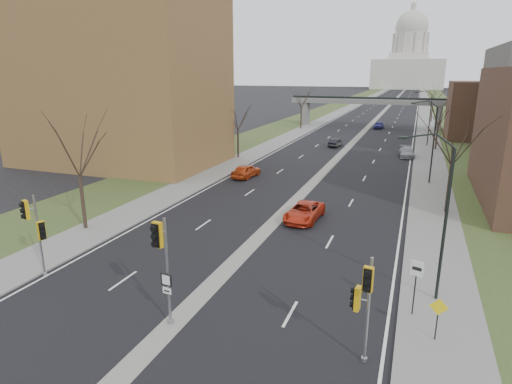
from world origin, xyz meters
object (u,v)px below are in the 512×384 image
Objects in this scene: speed_limit_sign at (416,278)px; car_left_near at (246,171)px; signal_pole_right at (364,296)px; warning_sign at (438,313)px; signal_pole_median at (162,254)px; car_right_far at (379,125)px; car_left_far at (336,143)px; car_right_near at (304,212)px; car_right_mid at (407,152)px; signal_pole_left at (35,225)px.

speed_limit_sign is 30.21m from car_left_near.
signal_pole_right reaches higher than warning_sign.
warning_sign is (11.83, 3.20, -2.28)m from signal_pole_median.
speed_limit_sign is (1.98, 4.45, -0.98)m from signal_pole_right.
signal_pole_median is at bearing -160.79° from warning_sign.
car_right_far is at bearing -94.00° from car_left_near.
car_right_far reaches higher than car_left_far.
car_right_far is at bearing 93.34° from car_right_near.
warning_sign is 0.42× the size of car_right_mid.
car_left_near is (-18.39, 23.92, -1.31)m from speed_limit_sign.
car_right_far is at bearing 101.86° from signal_pole_right.
signal_pole_median is 79.58m from car_right_far.
signal_pole_median reaches higher than speed_limit_sign.
warning_sign is at bearing -51.84° from car_right_near.
car_right_far is at bearing 95.44° from car_right_mid.
speed_limit_sign is at bearing 122.66° from warning_sign.
car_right_mid is at bearing 97.45° from warning_sign.
signal_pole_median is at bearing -169.03° from signal_pole_right.
signal_pole_median is 1.11× the size of car_right_mid.
signal_pole_left reaches higher than car_right_far.
speed_limit_sign is 0.72× the size of car_left_far.
warning_sign is 45.07m from car_right_mid.
signal_pole_median reaches higher than car_left_near.
car_left_far is 36.49m from car_right_near.
signal_pole_right is at bearing 108.29° from car_left_far.
signal_pole_median reaches higher than signal_pole_left.
car_right_mid is (6.87, 31.16, -0.01)m from car_right_near.
car_left_near is at bearing -96.47° from car_right_far.
car_left_near is (-16.42, 28.38, -2.30)m from signal_pole_right.
car_left_far is (-10.68, 52.71, -2.42)m from signal_pole_right.
warning_sign reaches higher than car_right_near.
car_right_near is at bearing -108.94° from car_right_mid.
speed_limit_sign is at bearing 111.53° from car_left_far.
warning_sign reaches higher than car_right_far.
signal_pole_left reaches higher than warning_sign.
car_right_far is (0.25, 62.47, 0.02)m from car_right_near.
signal_pole_left is 27.32m from car_left_near.
car_right_near is (2.30, 17.02, -3.01)m from signal_pole_median.
car_right_near is 31.91m from car_right_mid.
car_right_near is at bearing 103.32° from car_left_far.
speed_limit_sign is at bearing -94.29° from car_right_mid.
car_right_near is 1.06× the size of car_right_mid.
warning_sign is at bearing -93.12° from car_right_mid.
warning_sign is 0.40× the size of car_right_near.
warning_sign is (0.99, -1.82, -0.65)m from speed_limit_sign.
speed_limit_sign is 14.79m from car_right_near.
signal_pole_right is at bearing -134.41° from warning_sign.
car_left_near is at bearing -137.51° from car_right_mid.
signal_pole_left is 50.06m from car_right_mid.
signal_pole_left is at bearing -124.30° from car_right_near.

